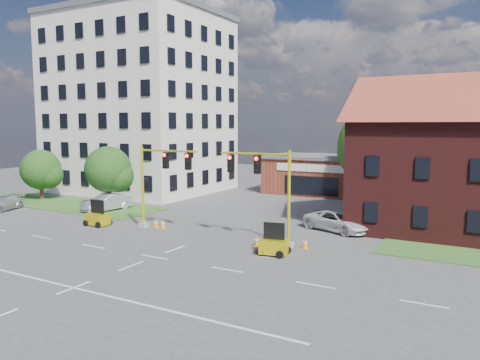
{
  "coord_description": "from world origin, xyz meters",
  "views": [
    {
      "loc": [
        17.53,
        -21.02,
        7.77
      ],
      "look_at": [
        0.22,
        10.0,
        3.57
      ],
      "focal_mm": 35.0,
      "sensor_mm": 36.0,
      "label": 1
    }
  ],
  "objects": [
    {
      "name": "ground",
      "position": [
        0.0,
        0.0,
        0.0
      ],
      "size": [
        120.0,
        120.0,
        0.0
      ],
      "primitive_type": "plane",
      "color": "#414143",
      "rests_on": "ground"
    },
    {
      "name": "grass_verge_nw",
      "position": [
        -20.0,
        10.0,
        0.04
      ],
      "size": [
        22.0,
        6.0,
        0.08
      ],
      "primitive_type": "cube",
      "color": "#26531F",
      "rests_on": "ground"
    },
    {
      "name": "lane_markings",
      "position": [
        0.0,
        -3.0,
        0.01
      ],
      "size": [
        60.0,
        36.0,
        0.01
      ],
      "primitive_type": null,
      "color": "silver",
      "rests_on": "ground"
    },
    {
      "name": "office_block",
      "position": [
        -20.0,
        21.9,
        10.31
      ],
      "size": [
        18.4,
        15.4,
        20.6
      ],
      "color": "silver",
      "rests_on": "ground"
    },
    {
      "name": "brick_shop",
      "position": [
        0.0,
        29.98,
        2.16
      ],
      "size": [
        12.4,
        8.4,
        4.3
      ],
      "color": "maroon",
      "rests_on": "ground"
    },
    {
      "name": "tree_large",
      "position": [
        6.9,
        27.08,
        5.35
      ],
      "size": [
        8.14,
        7.75,
        9.46
      ],
      "color": "#3D2316",
      "rests_on": "ground"
    },
    {
      "name": "tree_nw_front",
      "position": [
        -13.78,
        10.58,
        3.52
      ],
      "size": [
        4.48,
        4.26,
        5.82
      ],
      "color": "#3D2316",
      "rests_on": "ground"
    },
    {
      "name": "tree_nw_rear",
      "position": [
        -23.79,
        11.08,
        3.02
      ],
      "size": [
        4.32,
        4.12,
        5.22
      ],
      "color": "#3D2316",
      "rests_on": "ground"
    },
    {
      "name": "signal_mast_west",
      "position": [
        -4.36,
        6.0,
        3.92
      ],
      "size": [
        5.3,
        0.6,
        6.2
      ],
      "color": "gray",
      "rests_on": "ground"
    },
    {
      "name": "signal_mast_east",
      "position": [
        4.36,
        6.0,
        3.92
      ],
      "size": [
        5.3,
        0.6,
        6.2
      ],
      "color": "gray",
      "rests_on": "ground"
    },
    {
      "name": "trailer_west",
      "position": [
        -9.44,
        4.65,
        0.61
      ],
      "size": [
        1.71,
        1.14,
        1.95
      ],
      "rotation": [
        0.0,
        0.0,
        -0.0
      ],
      "color": "yellow",
      "rests_on": "ground"
    },
    {
      "name": "trailer_east",
      "position": [
        5.97,
        3.89,
        0.59
      ],
      "size": [
        1.83,
        1.4,
        1.88
      ],
      "rotation": [
        0.0,
        0.0,
        0.2
      ],
      "color": "yellow",
      "rests_on": "ground"
    },
    {
      "name": "cone_a",
      "position": [
        -4.96,
        6.23,
        0.34
      ],
      "size": [
        0.4,
        0.4,
        0.7
      ],
      "color": "orange",
      "rests_on": "ground"
    },
    {
      "name": "cone_b",
      "position": [
        -4.38,
        6.31,
        0.34
      ],
      "size": [
        0.4,
        0.4,
        0.7
      ],
      "color": "orange",
      "rests_on": "ground"
    },
    {
      "name": "cone_c",
      "position": [
        4.15,
        5.2,
        0.34
      ],
      "size": [
        0.4,
        0.4,
        0.7
      ],
      "color": "orange",
      "rests_on": "ground"
    },
    {
      "name": "cone_d",
      "position": [
        7.1,
        6.08,
        0.34
      ],
      "size": [
        0.4,
        0.4,
        0.7
      ],
      "color": "orange",
      "rests_on": "ground"
    },
    {
      "name": "pickup_white",
      "position": [
        7.4,
        11.98,
        0.73
      ],
      "size": [
        5.79,
        4.17,
        1.46
      ],
      "primitive_type": "imported",
      "rotation": [
        0.0,
        0.0,
        1.2
      ],
      "color": "silver",
      "rests_on": "ground"
    },
    {
      "name": "sedan_silver_front",
      "position": [
        -13.39,
        9.64,
        0.77
      ],
      "size": [
        2.22,
        4.86,
        1.54
      ],
      "primitive_type": "imported",
      "rotation": [
        0.0,
        0.0,
        -0.13
      ],
      "color": "#B2B4BA",
      "rests_on": "ground"
    },
    {
      "name": "sedan_silver_rear",
      "position": [
        -21.78,
        5.01,
        0.64
      ],
      "size": [
        3.09,
        4.77,
        1.28
      ],
      "primitive_type": "imported",
      "rotation": [
        0.0,
        0.0,
        0.32
      ],
      "color": "#B2B4BA",
      "rests_on": "ground"
    }
  ]
}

